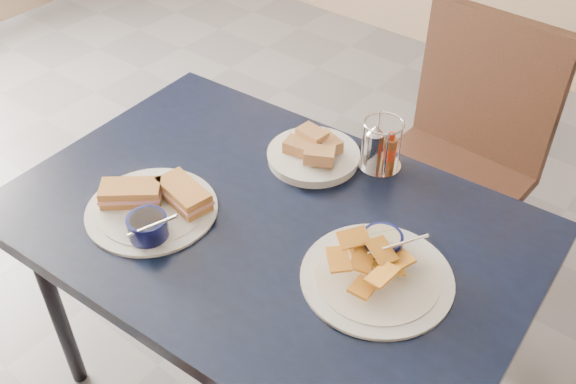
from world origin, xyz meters
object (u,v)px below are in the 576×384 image
Objects in this scene: condiment_caddy at (380,147)px; sandwich_plate at (154,205)px; dining_table at (268,239)px; bread_basket at (314,153)px; plantain_plate at (378,267)px; chair_far at (461,147)px.

sandwich_plate is at bearing -122.72° from condiment_caddy.
condiment_caddy is at bearing 74.69° from dining_table.
condiment_caddy is (0.14, 0.09, 0.03)m from bread_basket.
bread_basket is 0.17m from condiment_caddy.
plantain_plate is 1.37× the size of bread_basket.
sandwich_plate is 0.99× the size of plantain_plate.
chair_far is (0.12, 0.81, -0.13)m from dining_table.
dining_table is 3.92× the size of sandwich_plate.
bread_basket is 1.72× the size of condiment_caddy.
bread_basket is at bearing 146.09° from plantain_plate.
bread_basket is at bearing 101.53° from dining_table.
dining_table is 0.28m from sandwich_plate.
sandwich_plate reaches higher than bread_basket.
condiment_caddy is (0.09, 0.33, 0.12)m from dining_table.
bread_basket is at bearing 66.90° from sandwich_plate.
dining_table is at bearing -78.47° from bread_basket.
sandwich_plate is at bearing -109.74° from chair_far.
sandwich_plate reaches higher than dining_table.
plantain_plate is 0.41m from bread_basket.
plantain_plate is 2.37× the size of condiment_caddy.
condiment_caddy is (0.31, 0.48, 0.03)m from sandwich_plate.
plantain_plate is (0.51, 0.17, -0.01)m from sandwich_plate.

